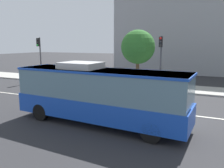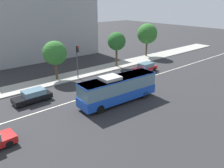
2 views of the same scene
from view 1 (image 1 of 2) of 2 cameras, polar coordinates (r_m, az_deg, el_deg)
name	(u,v)px [view 1 (image 1 of 2)]	position (r m, az deg, el deg)	size (l,w,h in m)	color
ground_plane	(147,110)	(15.90, 8.81, -6.49)	(160.00, 160.00, 0.00)	#28282B
sidewalk_kerb	(169,88)	(23.78, 14.17, -0.94)	(80.00, 3.99, 0.14)	#9E9B93
lane_centre_line	(147,110)	(15.90, 8.81, -6.47)	(76.00, 0.16, 0.01)	silver
transit_bus	(99,93)	(12.73, -3.30, -2.16)	(10.13, 3.06, 3.46)	#1947B7
sedan_black	(61,83)	(22.57, -12.71, 0.22)	(4.54, 1.91, 1.46)	black
traffic_light_near_corner	(39,52)	(28.54, -17.73, 7.76)	(0.33, 0.62, 5.20)	#47474C
traffic_light_mid_block	(161,54)	(21.95, 12.09, 7.43)	(0.32, 0.62, 5.20)	#47474C
street_tree_kerbside_centre	(138,47)	(24.31, 6.51, 9.17)	(3.57, 3.57, 5.94)	#4C3823
office_block_background	(197,30)	(42.44, 20.57, 12.61)	(23.89, 16.60, 13.60)	#939399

